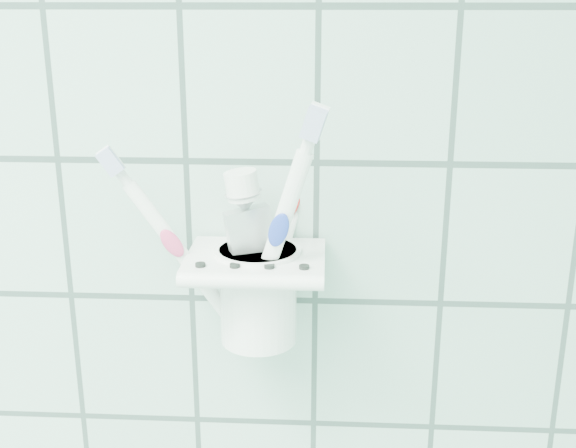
# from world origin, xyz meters

# --- Properties ---
(holder_bracket) EXTENTS (0.12, 0.10, 0.04)m
(holder_bracket) POSITION_xyz_m (0.65, 1.15, 1.31)
(holder_bracket) COLOR white
(holder_bracket) RESTS_ON wall_back
(cup) EXTENTS (0.07, 0.07, 0.09)m
(cup) POSITION_xyz_m (0.65, 1.16, 1.28)
(cup) COLOR white
(cup) RESTS_ON holder_bracket
(toothbrush_pink) EXTENTS (0.10, 0.02, 0.19)m
(toothbrush_pink) POSITION_xyz_m (0.63, 1.15, 1.34)
(toothbrush_pink) COLOR white
(toothbrush_pink) RESTS_ON cup
(toothbrush_blue) EXTENTS (0.06, 0.08, 0.22)m
(toothbrush_blue) POSITION_xyz_m (0.65, 1.17, 1.35)
(toothbrush_blue) COLOR white
(toothbrush_blue) RESTS_ON cup
(toothbrush_orange) EXTENTS (0.07, 0.05, 0.22)m
(toothbrush_orange) POSITION_xyz_m (0.64, 1.15, 1.35)
(toothbrush_orange) COLOR white
(toothbrush_orange) RESTS_ON cup
(toothpaste_tube) EXTENTS (0.05, 0.04, 0.15)m
(toothpaste_tube) POSITION_xyz_m (0.65, 1.15, 1.32)
(toothpaste_tube) COLOR silver
(toothpaste_tube) RESTS_ON cup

